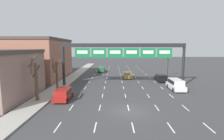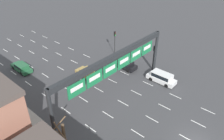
{
  "view_description": "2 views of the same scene",
  "coord_description": "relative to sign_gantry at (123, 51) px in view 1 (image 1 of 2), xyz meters",
  "views": [
    {
      "loc": [
        -1.69,
        -18.48,
        6.94
      ],
      "look_at": [
        -1.97,
        9.82,
        3.25
      ],
      "focal_mm": 28.0,
      "sensor_mm": 36.0,
      "label": 1
    },
    {
      "loc": [
        -19.66,
        -4.29,
        20.86
      ],
      "look_at": [
        1.6,
        14.58,
        3.51
      ],
      "focal_mm": 35.0,
      "sensor_mm": 36.0,
      "label": 2
    }
  ],
  "objects": [
    {
      "name": "lane_dashes",
      "position": [
        0.0,
        1.02,
        -6.27
      ],
      "size": [
        13.32,
        67.0,
        0.01
      ],
      "color": "white",
      "rests_on": "ground_plane"
    },
    {
      "name": "suv_white",
      "position": [
        8.49,
        -2.82,
        -5.29
      ],
      "size": [
        1.86,
        4.89,
        1.77
      ],
      "color": "silver",
      "rests_on": "ground_plane"
    },
    {
      "name": "car_black",
      "position": [
        8.08,
        4.43,
        -5.51
      ],
      "size": [
        1.92,
        4.24,
        1.44
      ],
      "color": "black",
      "rests_on": "ground_plane"
    },
    {
      "name": "ground_plane",
      "position": [
        0.0,
        -12.48,
        -6.28
      ],
      "size": [
        220.0,
        220.0,
        0.0
      ],
      "primitive_type": "plane",
      "color": "#3D3D3F"
    },
    {
      "name": "car_green",
      "position": [
        -5.16,
        18.0,
        -5.51
      ],
      "size": [
        1.84,
        4.77,
        1.43
      ],
      "color": "#235B38",
      "rests_on": "ground_plane"
    },
    {
      "name": "tree_bare_closest",
      "position": [
        -11.63,
        -9.16,
        -3.33
      ],
      "size": [
        1.26,
        1.53,
        5.77
      ],
      "color": "brown",
      "rests_on": "sidewalk_left"
    },
    {
      "name": "car_gold",
      "position": [
        1.43,
        7.78,
        -5.5
      ],
      "size": [
        1.97,
        3.93,
        1.46
      ],
      "color": "#A88947",
      "rests_on": "ground_plane"
    },
    {
      "name": "building_far",
      "position": [
        -19.57,
        8.11,
        -1.83
      ],
      "size": [
        13.2,
        16.57,
        8.87
      ],
      "color": "#9E6651",
      "rests_on": "ground_plane"
    },
    {
      "name": "suv_red",
      "position": [
        -8.34,
        -8.59,
        -5.41
      ],
      "size": [
        1.8,
        4.07,
        1.54
      ],
      "color": "maroon",
      "rests_on": "ground_plane"
    },
    {
      "name": "traffic_light_near_gantry",
      "position": [
        10.96,
        9.64,
        -2.7
      ],
      "size": [
        0.3,
        0.35,
        5.03
      ],
      "color": "black",
      "rests_on": "ground_plane"
    },
    {
      "name": "tree_bare_second",
      "position": [
        -11.19,
        -2.5,
        -3.45
      ],
      "size": [
        1.7,
        1.72,
        5.19
      ],
      "color": "brown",
      "rests_on": "sidewalk_left"
    },
    {
      "name": "traffic_light_mid_block",
      "position": [
        10.91,
        0.48,
        -2.87
      ],
      "size": [
        0.3,
        0.35,
        4.77
      ],
      "color": "black",
      "rests_on": "ground_plane"
    },
    {
      "name": "sidewalk_left",
      "position": [
        -11.3,
        -12.48,
        -6.2
      ],
      "size": [
        2.8,
        110.0,
        0.15
      ],
      "color": "#A8A399",
      "rests_on": "ground_plane"
    },
    {
      "name": "sign_gantry",
      "position": [
        0.0,
        0.0,
        0.0
      ],
      "size": [
        21.87,
        0.7,
        7.63
      ],
      "color": "#232628",
      "rests_on": "ground_plane"
    }
  ]
}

